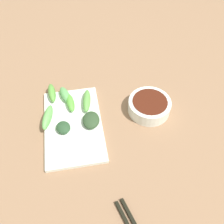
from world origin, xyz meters
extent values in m
cube|color=#906B4E|center=(0.00, 0.00, 0.01)|extent=(2.10, 2.10, 0.02)
cylinder|color=white|center=(-0.15, -0.04, 0.04)|extent=(0.13, 0.13, 0.04)
cylinder|color=#4C1D10|center=(-0.15, -0.04, 0.05)|extent=(0.11, 0.11, 0.02)
cube|color=white|center=(0.09, -0.02, 0.03)|extent=(0.17, 0.28, 0.01)
ellipsoid|color=#2F4829|center=(0.03, -0.01, 0.04)|extent=(0.06, 0.07, 0.02)
ellipsoid|color=#5CB03D|center=(0.09, -0.09, 0.04)|extent=(0.03, 0.07, 0.02)
ellipsoid|color=#2A4B2C|center=(0.11, 0.00, 0.04)|extent=(0.05, 0.06, 0.02)
ellipsoid|color=#60A55A|center=(0.10, -0.13, 0.04)|extent=(0.05, 0.08, 0.02)
ellipsoid|color=#5CA13F|center=(0.14, -0.14, 0.05)|extent=(0.03, 0.08, 0.03)
ellipsoid|color=#5FA348|center=(0.04, -0.09, 0.04)|extent=(0.04, 0.09, 0.03)
ellipsoid|color=#68AF57|center=(0.16, -0.04, 0.05)|extent=(0.05, 0.09, 0.03)
camera|label=1|loc=(0.05, 0.44, 0.63)|focal=39.98mm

